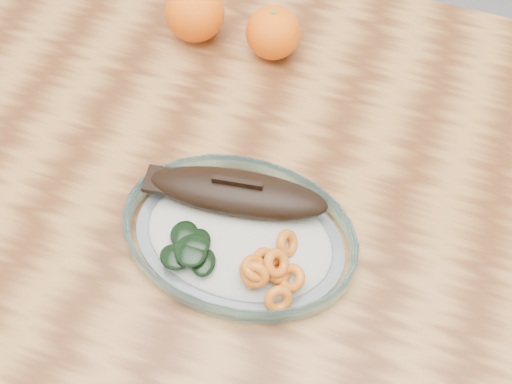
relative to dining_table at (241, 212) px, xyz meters
The scene contains 5 objects.
ground 0.65m from the dining_table, ahead, with size 3.00×3.00×0.00m, color slate.
dining_table is the anchor object (origin of this frame).
plated_meal 0.15m from the dining_table, 69.91° to the right, with size 0.51×0.51×0.08m.
orange_left 0.29m from the dining_table, 124.14° to the left, with size 0.09×0.09×0.09m, color #FF5205.
orange_right 0.25m from the dining_table, 96.93° to the left, with size 0.08×0.08×0.08m, color #FF5205.
Camera 1 is at (0.17, -0.43, 1.42)m, focal length 45.00 mm.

